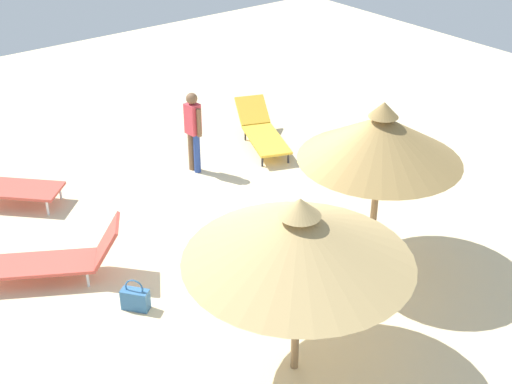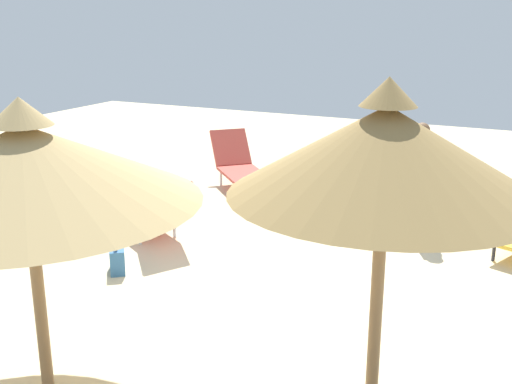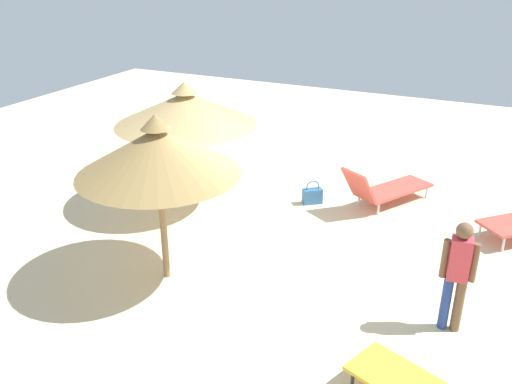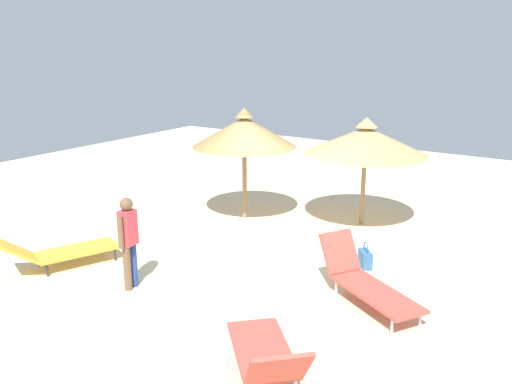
{
  "view_description": "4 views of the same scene",
  "coord_description": "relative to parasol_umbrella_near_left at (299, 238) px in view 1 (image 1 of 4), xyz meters",
  "views": [
    {
      "loc": [
        -5.62,
        -7.48,
        6.29
      ],
      "look_at": [
        0.26,
        0.14,
        0.87
      ],
      "focal_mm": 48.64,
      "sensor_mm": 36.0,
      "label": 1
    },
    {
      "loc": [
        2.46,
        -5.97,
        3.1
      ],
      "look_at": [
        -0.59,
        0.32,
        1.07
      ],
      "focal_mm": 43.92,
      "sensor_mm": 36.0,
      "label": 2
    },
    {
      "loc": [
        7.36,
        2.99,
        4.72
      ],
      "look_at": [
        0.02,
        -0.47,
        1.11
      ],
      "focal_mm": 38.2,
      "sensor_mm": 36.0,
      "label": 3
    },
    {
      "loc": [
        -5.6,
        8.58,
        4.06
      ],
      "look_at": [
        -0.28,
        0.53,
        1.35
      ],
      "focal_mm": 37.32,
      "sensor_mm": 36.0,
      "label": 4
    }
  ],
  "objects": [
    {
      "name": "parasol_umbrella_near_left",
      "position": [
        0.0,
        0.0,
        0.0
      ],
      "size": [
        2.73,
        2.73,
        2.48
      ],
      "color": "olive",
      "rests_on": "ground"
    },
    {
      "name": "parasol_umbrella_far_right",
      "position": [
        2.52,
        1.12,
        0.12
      ],
      "size": [
        2.41,
        2.41,
        2.64
      ],
      "color": "olive",
      "rests_on": "ground"
    },
    {
      "name": "ground",
      "position": [
        1.19,
        2.53,
        -2.01
      ],
      "size": [
        24.0,
        24.0,
        0.1
      ],
      "primitive_type": "cube",
      "color": "beige"
    },
    {
      "name": "lounge_chair_far_left",
      "position": [
        -1.4,
        6.32,
        -1.55
      ],
      "size": [
        1.81,
        1.82,
        0.94
      ],
      "color": "#CC4C3F",
      "rests_on": "ground"
    },
    {
      "name": "lounge_chair_near_right",
      "position": [
        -1.55,
        3.59,
        -1.59
      ],
      "size": [
        2.1,
        1.59,
        0.93
      ],
      "color": "#CC4C3F",
      "rests_on": "ground"
    },
    {
      "name": "person_standing_back",
      "position": [
        1.98,
        5.32,
        -1.05
      ],
      "size": [
        0.25,
        0.45,
        1.61
      ],
      "color": "navy",
      "rests_on": "ground"
    },
    {
      "name": "handbag",
      "position": [
        -1.02,
        2.27,
        -1.79
      ],
      "size": [
        0.38,
        0.42,
        0.5
      ],
      "color": "#336699",
      "rests_on": "ground"
    },
    {
      "name": "lounge_chair_front",
      "position": [
        3.73,
        5.44,
        -1.63
      ],
      "size": [
        1.37,
        2.19,
        0.72
      ],
      "color": "gold",
      "rests_on": "ground"
    }
  ]
}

